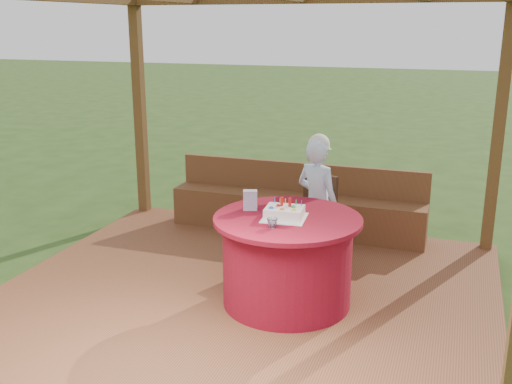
% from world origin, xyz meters
% --- Properties ---
extents(ground, '(60.00, 60.00, 0.00)m').
position_xyz_m(ground, '(0.00, 0.00, 0.00)').
color(ground, '#274316').
rests_on(ground, ground).
extents(deck, '(4.50, 4.00, 0.12)m').
position_xyz_m(deck, '(0.00, 0.00, 0.06)').
color(deck, brown).
rests_on(deck, ground).
extents(pergola, '(4.50, 4.00, 2.72)m').
position_xyz_m(pergola, '(0.00, 0.00, 2.41)').
color(pergola, brown).
rests_on(pergola, deck).
extents(bench, '(3.00, 0.42, 0.80)m').
position_xyz_m(bench, '(0.00, 1.72, 0.38)').
color(bench, brown).
rests_on(bench, deck).
extents(table, '(1.28, 1.28, 0.80)m').
position_xyz_m(table, '(0.42, -0.13, 0.53)').
color(table, maroon).
rests_on(table, deck).
extents(chair, '(0.56, 0.56, 0.88)m').
position_xyz_m(chair, '(0.36, 1.04, 0.60)').
color(chair, '#392012').
rests_on(chair, deck).
extents(elderly_woman, '(0.57, 0.49, 1.37)m').
position_xyz_m(elderly_woman, '(0.47, 0.76, 0.81)').
color(elderly_woman, '#ABD7FF').
rests_on(elderly_woman, deck).
extents(birthday_cake, '(0.39, 0.39, 0.17)m').
position_xyz_m(birthday_cake, '(0.40, -0.17, 0.97)').
color(birthday_cake, white).
rests_on(birthday_cake, table).
extents(gift_bag, '(0.14, 0.12, 0.18)m').
position_xyz_m(gift_bag, '(0.05, -0.04, 1.01)').
color(gift_bag, '#D388C2').
rests_on(gift_bag, table).
extents(drinking_glass, '(0.11, 0.11, 0.08)m').
position_xyz_m(drinking_glass, '(0.38, -0.44, 0.96)').
color(drinking_glass, white).
rests_on(drinking_glass, table).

